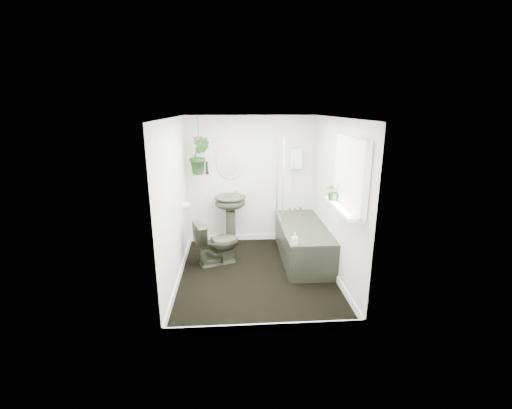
{
  "coord_description": "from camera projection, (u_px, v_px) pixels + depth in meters",
  "views": [
    {
      "loc": [
        -0.34,
        -4.69,
        2.45
      ],
      "look_at": [
        0.0,
        0.15,
        1.05
      ],
      "focal_mm": 24.0,
      "sensor_mm": 36.0,
      "label": 1
    }
  ],
  "objects": [
    {
      "name": "hanging_pot",
      "position": [
        199.0,
        141.0,
        5.6
      ],
      "size": [
        0.16,
        0.16,
        0.12
      ],
      "primitive_type": "cylinder",
      "color": "brown",
      "rests_on": "ceiling"
    },
    {
      "name": "wall_back",
      "position": [
        251.0,
        180.0,
        6.23
      ],
      "size": [
        2.3,
        0.02,
        2.3
      ],
      "primitive_type": "cube",
      "color": "white",
      "rests_on": "ground"
    },
    {
      "name": "toilet",
      "position": [
        217.0,
        242.0,
        5.45
      ],
      "size": [
        0.79,
        0.61,
        0.71
      ],
      "primitive_type": "imported",
      "rotation": [
        0.0,
        0.0,
        1.91
      ],
      "color": "#2C3023",
      "rests_on": "floor"
    },
    {
      "name": "sill_plant",
      "position": [
        334.0,
        191.0,
        4.5
      ],
      "size": [
        0.25,
        0.23,
        0.25
      ],
      "primitive_type": "imported",
      "rotation": [
        0.0,
        0.0,
        0.17
      ],
      "color": "black",
      "rests_on": "window_sill"
    },
    {
      "name": "shower_box",
      "position": [
        296.0,
        158.0,
        6.1
      ],
      "size": [
        0.2,
        0.1,
        0.35
      ],
      "primitive_type": "cube",
      "color": "white",
      "rests_on": "wall_back"
    },
    {
      "name": "wall_front",
      "position": [
        266.0,
        237.0,
        3.52
      ],
      "size": [
        2.3,
        0.02,
        2.3
      ],
      "primitive_type": "cube",
      "color": "white",
      "rests_on": "ground"
    },
    {
      "name": "bath_screen",
      "position": [
        280.0,
        177.0,
        5.82
      ],
      "size": [
        0.04,
        0.72,
        1.4
      ],
      "primitive_type": null,
      "color": "silver",
      "rests_on": "bathtub"
    },
    {
      "name": "bathtub",
      "position": [
        303.0,
        242.0,
        5.65
      ],
      "size": [
        0.72,
        1.72,
        0.58
      ],
      "primitive_type": null,
      "color": "#2C3023",
      "rests_on": "floor"
    },
    {
      "name": "hanging_plant",
      "position": [
        199.0,
        156.0,
        5.66
      ],
      "size": [
        0.36,
        0.31,
        0.62
      ],
      "primitive_type": "imported",
      "rotation": [
        0.0,
        0.0,
        0.1
      ],
      "color": "black",
      "rests_on": "ceiling"
    },
    {
      "name": "window_blinds",
      "position": [
        347.0,
        175.0,
        4.14
      ],
      "size": [
        0.01,
        0.86,
        0.76
      ],
      "primitive_type": "cube",
      "color": "white",
      "rests_on": "wall_right"
    },
    {
      "name": "wall_right",
      "position": [
        336.0,
        199.0,
        4.95
      ],
      "size": [
        0.02,
        2.8,
        2.3
      ],
      "primitive_type": "cube",
      "color": "white",
      "rests_on": "ground"
    },
    {
      "name": "window_sill",
      "position": [
        342.0,
        208.0,
        4.25
      ],
      "size": [
        0.18,
        1.0,
        0.04
      ],
      "primitive_type": "cube",
      "color": "white",
      "rests_on": "wall_right"
    },
    {
      "name": "window_recess",
      "position": [
        351.0,
        175.0,
        4.14
      ],
      "size": [
        0.08,
        1.0,
        0.9
      ],
      "primitive_type": "cube",
      "color": "white",
      "rests_on": "wall_right"
    },
    {
      "name": "oval_mirror",
      "position": [
        230.0,
        162.0,
        6.07
      ],
      "size": [
        0.46,
        0.03,
        0.62
      ],
      "primitive_type": "ellipsoid",
      "color": "beige",
      "rests_on": "wall_back"
    },
    {
      "name": "floor",
      "position": [
        257.0,
        274.0,
        5.2
      ],
      "size": [
        2.3,
        2.8,
        0.02
      ],
      "primitive_type": "cube",
      "color": "black",
      "rests_on": "ground"
    },
    {
      "name": "skirting",
      "position": [
        257.0,
        271.0,
        5.18
      ],
      "size": [
        2.3,
        2.8,
        0.1
      ],
      "primitive_type": "cube",
      "color": "white",
      "rests_on": "floor"
    },
    {
      "name": "ceiling",
      "position": [
        257.0,
        117.0,
        4.55
      ],
      "size": [
        2.3,
        2.8,
        0.02
      ],
      "primitive_type": "cube",
      "color": "white",
      "rests_on": "ground"
    },
    {
      "name": "soap_bottle",
      "position": [
        295.0,
        239.0,
        4.77
      ],
      "size": [
        0.09,
        0.09,
        0.17
      ],
      "primitive_type": "imported",
      "rotation": [
        0.0,
        0.0,
        0.1
      ],
      "color": "black",
      "rests_on": "bathtub"
    },
    {
      "name": "pedestal_sink",
      "position": [
        231.0,
        221.0,
        6.1
      ],
      "size": [
        0.64,
        0.57,
        0.94
      ],
      "primitive_type": null,
      "rotation": [
        0.0,
        0.0,
        0.21
      ],
      "color": "#2C3023",
      "rests_on": "floor"
    },
    {
      "name": "wall_left",
      "position": [
        174.0,
        202.0,
        4.8
      ],
      "size": [
        0.02,
        2.8,
        2.3
      ],
      "primitive_type": "cube",
      "color": "white",
      "rests_on": "ground"
    },
    {
      "name": "toilet_roll_holder",
      "position": [
        186.0,
        205.0,
        5.54
      ],
      "size": [
        0.11,
        0.11,
        0.11
      ],
      "primitive_type": "cylinder",
      "rotation": [
        0.0,
        1.57,
        0.0
      ],
      "color": "white",
      "rests_on": "wall_left"
    },
    {
      "name": "wall_sconce",
      "position": [
        207.0,
        168.0,
        6.06
      ],
      "size": [
        0.04,
        0.04,
        0.22
      ],
      "primitive_type": "cylinder",
      "color": "black",
      "rests_on": "wall_back"
    }
  ]
}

